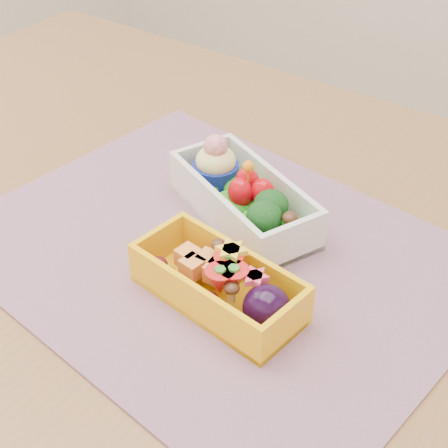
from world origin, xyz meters
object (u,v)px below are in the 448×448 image
Objects in this scene: table at (197,295)px; bento_yellow at (221,284)px; placemat at (215,253)px; bento_white at (243,198)px.

table is 6.89× the size of bento_yellow.
bento_white reaches higher than placemat.
bento_yellow is at bearing -49.65° from placemat.
table is at bearing 153.44° from placemat.
table is 2.38× the size of placemat.
bento_yellow is (0.05, -0.06, 0.03)m from placemat.
placemat is (0.04, -0.02, 0.10)m from table.
bento_white is (0.03, 0.05, 0.13)m from table.
bento_white is (-0.01, 0.07, 0.03)m from placemat.
placemat reaches higher than table.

